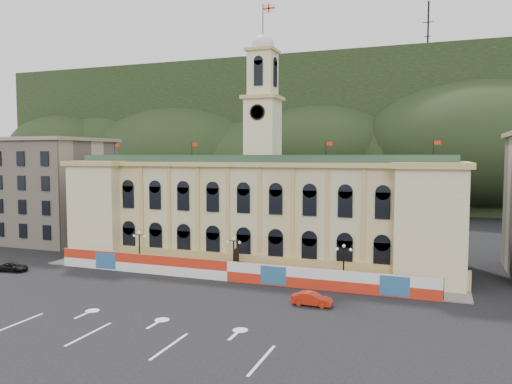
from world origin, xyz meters
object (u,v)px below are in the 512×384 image
(lamp_center, at_px, (234,254))
(red_sedan, at_px, (312,299))
(black_suv, at_px, (13,267))
(statue, at_px, (237,267))

(lamp_center, distance_m, red_sedan, 14.91)
(lamp_center, xyz_separation_m, black_suv, (-29.10, -7.21, -2.51))
(red_sedan, distance_m, black_suv, 41.34)
(statue, distance_m, lamp_center, 2.14)
(lamp_center, relative_size, red_sedan, 1.22)
(red_sedan, bearing_deg, lamp_center, 55.68)
(statue, bearing_deg, red_sedan, -36.91)
(lamp_center, relative_size, black_suv, 1.19)
(statue, relative_size, lamp_center, 0.72)
(statue, height_order, lamp_center, lamp_center)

